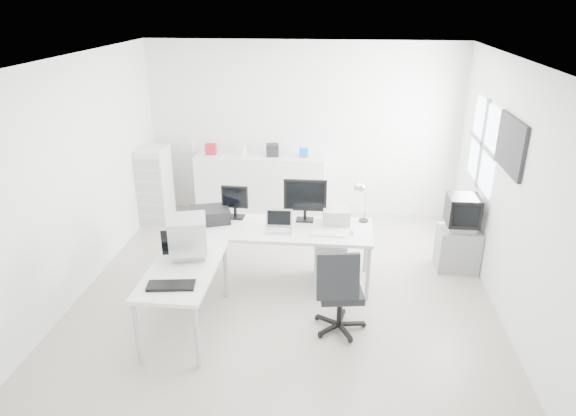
# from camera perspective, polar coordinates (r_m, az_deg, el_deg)

# --- Properties ---
(floor) EXTENTS (5.00, 5.00, 0.01)m
(floor) POSITION_cam_1_polar(r_m,az_deg,el_deg) (6.57, -0.18, -8.75)
(floor) COLOR beige
(floor) RESTS_ON ground
(ceiling) EXTENTS (5.00, 5.00, 0.01)m
(ceiling) POSITION_cam_1_polar(r_m,az_deg,el_deg) (5.65, -0.22, 16.30)
(ceiling) COLOR white
(ceiling) RESTS_ON back_wall
(back_wall) EXTENTS (5.00, 0.02, 2.80)m
(back_wall) POSITION_cam_1_polar(r_m,az_deg,el_deg) (8.35, 1.63, 8.60)
(back_wall) COLOR white
(back_wall) RESTS_ON floor
(left_wall) EXTENTS (0.02, 5.00, 2.80)m
(left_wall) POSITION_cam_1_polar(r_m,az_deg,el_deg) (6.69, -22.04, 3.35)
(left_wall) COLOR white
(left_wall) RESTS_ON floor
(right_wall) EXTENTS (0.02, 5.00, 2.80)m
(right_wall) POSITION_cam_1_polar(r_m,az_deg,el_deg) (6.23, 23.32, 1.79)
(right_wall) COLOR white
(right_wall) RESTS_ON floor
(window) EXTENTS (0.02, 1.20, 1.10)m
(window) POSITION_cam_1_polar(r_m,az_deg,el_deg) (7.27, 20.84, 6.63)
(window) COLOR white
(window) RESTS_ON right_wall
(wall_picture) EXTENTS (0.04, 0.90, 0.60)m
(wall_picture) POSITION_cam_1_polar(r_m,az_deg,el_deg) (6.17, 23.51, 6.47)
(wall_picture) COLOR black
(wall_picture) RESTS_ON right_wall
(main_desk) EXTENTS (2.40, 0.80, 0.75)m
(main_desk) POSITION_cam_1_polar(r_m,az_deg,el_deg) (6.54, -1.39, -5.15)
(main_desk) COLOR silver
(main_desk) RESTS_ON floor
(side_desk) EXTENTS (0.70, 1.40, 0.75)m
(side_desk) POSITION_cam_1_polar(r_m,az_deg,el_deg) (5.78, -11.31, -9.71)
(side_desk) COLOR silver
(side_desk) RESTS_ON floor
(drawer_pedestal) EXTENTS (0.40, 0.50, 0.60)m
(drawer_pedestal) POSITION_cam_1_polar(r_m,az_deg,el_deg) (6.58, 4.76, -5.80)
(drawer_pedestal) COLOR silver
(drawer_pedestal) RESTS_ON floor
(inkjet_printer) EXTENTS (0.59, 0.52, 0.17)m
(inkjet_printer) POSITION_cam_1_polar(r_m,az_deg,el_deg) (6.58, -8.68, -0.77)
(inkjet_printer) COLOR black
(inkjet_printer) RESTS_ON main_desk
(lcd_monitor_small) EXTENTS (0.35, 0.21, 0.43)m
(lcd_monitor_small) POSITION_cam_1_polar(r_m,az_deg,el_deg) (6.60, -5.91, 0.65)
(lcd_monitor_small) COLOR black
(lcd_monitor_small) RESTS_ON main_desk
(lcd_monitor_large) EXTENTS (0.54, 0.22, 0.56)m
(lcd_monitor_large) POSITION_cam_1_polar(r_m,az_deg,el_deg) (6.46, 1.91, 0.90)
(lcd_monitor_large) COLOR black
(lcd_monitor_large) RESTS_ON main_desk
(laptop) EXTENTS (0.35, 0.36, 0.23)m
(laptop) POSITION_cam_1_polar(r_m,az_deg,el_deg) (6.23, -1.09, -1.62)
(laptop) COLOR #B7B7BA
(laptop) RESTS_ON main_desk
(white_keyboard) EXTENTS (0.41, 0.13, 0.02)m
(white_keyboard) POSITION_cam_1_polar(r_m,az_deg,el_deg) (6.19, 4.39, -2.92)
(white_keyboard) COLOR silver
(white_keyboard) RESTS_ON main_desk
(white_mouse) EXTENTS (0.05, 0.05, 0.05)m
(white_mouse) POSITION_cam_1_polar(r_m,az_deg,el_deg) (6.23, 7.17, -2.68)
(white_mouse) COLOR silver
(white_mouse) RESTS_ON main_desk
(laser_printer) EXTENTS (0.35, 0.31, 0.19)m
(laser_printer) POSITION_cam_1_polar(r_m,az_deg,el_deg) (6.49, 5.39, -0.87)
(laser_printer) COLOR #A3A3A3
(laser_printer) RESTS_ON main_desk
(desk_lamp) EXTENTS (0.19, 0.19, 0.50)m
(desk_lamp) POSITION_cam_1_polar(r_m,az_deg,el_deg) (6.52, 8.53, 0.56)
(desk_lamp) COLOR silver
(desk_lamp) RESTS_ON main_desk
(crt_monitor) EXTENTS (0.50, 0.50, 0.47)m
(crt_monitor) POSITION_cam_1_polar(r_m,az_deg,el_deg) (5.69, -11.06, -3.19)
(crt_monitor) COLOR #B7B7BA
(crt_monitor) RESTS_ON side_desk
(black_keyboard) EXTENTS (0.49, 0.25, 0.03)m
(black_keyboard) POSITION_cam_1_polar(r_m,az_deg,el_deg) (5.25, -12.87, -8.39)
(black_keyboard) COLOR black
(black_keyboard) RESTS_ON side_desk
(office_chair) EXTENTS (0.68, 0.68, 1.03)m
(office_chair) POSITION_cam_1_polar(r_m,az_deg,el_deg) (5.59, 5.86, -8.81)
(office_chair) COLOR #222527
(office_chair) RESTS_ON floor
(tv_cabinet) EXTENTS (0.53, 0.43, 0.58)m
(tv_cabinet) POSITION_cam_1_polar(r_m,az_deg,el_deg) (7.22, 18.30, -4.32)
(tv_cabinet) COLOR gray
(tv_cabinet) RESTS_ON floor
(crt_tv) EXTENTS (0.50, 0.48, 0.45)m
(crt_tv) POSITION_cam_1_polar(r_m,az_deg,el_deg) (7.01, 18.81, -0.57)
(crt_tv) COLOR black
(crt_tv) RESTS_ON tv_cabinet
(sideboard) EXTENTS (2.08, 0.52, 1.04)m
(sideboard) POSITION_cam_1_polar(r_m,az_deg,el_deg) (8.44, -3.05, 2.47)
(sideboard) COLOR silver
(sideboard) RESTS_ON floor
(clutter_box_a) EXTENTS (0.17, 0.16, 0.17)m
(clutter_box_a) POSITION_cam_1_polar(r_m,az_deg,el_deg) (8.41, -8.57, 6.49)
(clutter_box_a) COLOR maroon
(clutter_box_a) RESTS_ON sideboard
(clutter_box_b) EXTENTS (0.17, 0.16, 0.14)m
(clutter_box_b) POSITION_cam_1_polar(r_m,az_deg,el_deg) (8.30, -5.19, 6.35)
(clutter_box_b) COLOR silver
(clutter_box_b) RESTS_ON sideboard
(clutter_box_c) EXTENTS (0.22, 0.21, 0.19)m
(clutter_box_c) POSITION_cam_1_polar(r_m,az_deg,el_deg) (8.22, -1.75, 6.45)
(clutter_box_c) COLOR black
(clutter_box_c) RESTS_ON sideboard
(clutter_box_d) EXTENTS (0.14, 0.12, 0.14)m
(clutter_box_d) POSITION_cam_1_polar(r_m,az_deg,el_deg) (8.17, 1.75, 6.17)
(clutter_box_d) COLOR #185CAC
(clutter_box_d) RESTS_ON sideboard
(clutter_bottle) EXTENTS (0.07, 0.07, 0.22)m
(clutter_bottle) POSITION_cam_1_polar(r_m,az_deg,el_deg) (8.51, -10.48, 6.77)
(clutter_bottle) COLOR silver
(clutter_bottle) RESTS_ON sideboard
(filing_cabinet) EXTENTS (0.44, 0.52, 1.24)m
(filing_cabinet) POSITION_cam_1_polar(r_m,az_deg,el_deg) (8.40, -14.53, 2.39)
(filing_cabinet) COLOR silver
(filing_cabinet) RESTS_ON floor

